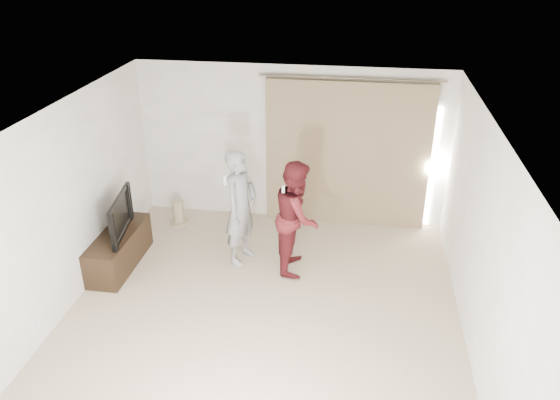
% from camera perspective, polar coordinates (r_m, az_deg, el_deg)
% --- Properties ---
extents(floor, '(5.50, 5.50, 0.00)m').
position_cam_1_polar(floor, '(7.13, -1.91, -11.98)').
color(floor, tan).
rests_on(floor, ground).
extents(wall_back, '(5.00, 0.04, 2.60)m').
position_cam_1_polar(wall_back, '(8.88, 1.21, 5.75)').
color(wall_back, white).
rests_on(wall_back, ground).
extents(wall_left, '(0.04, 5.50, 2.60)m').
position_cam_1_polar(wall_left, '(7.26, -21.85, -1.16)').
color(wall_left, white).
rests_on(wall_left, ground).
extents(ceiling, '(5.00, 5.50, 0.01)m').
position_cam_1_polar(ceiling, '(5.89, -2.29, 8.30)').
color(ceiling, silver).
rests_on(ceiling, wall_back).
extents(curtain, '(2.80, 0.11, 2.46)m').
position_cam_1_polar(curtain, '(8.79, 7.08, 4.64)').
color(curtain, '#97825C').
rests_on(curtain, ground).
extents(tv_console, '(0.47, 1.37, 0.53)m').
position_cam_1_polar(tv_console, '(8.29, -16.46, -4.97)').
color(tv_console, black).
rests_on(tv_console, ground).
extents(tv, '(0.30, 1.03, 0.59)m').
position_cam_1_polar(tv, '(8.03, -16.96, -1.56)').
color(tv, black).
rests_on(tv, tv_console).
extents(scratching_post, '(0.32, 0.32, 0.43)m').
position_cam_1_polar(scratching_post, '(9.26, -10.54, -1.48)').
color(scratching_post, tan).
rests_on(scratching_post, ground).
extents(person_man, '(0.59, 0.73, 1.73)m').
position_cam_1_polar(person_man, '(7.83, -4.12, -0.78)').
color(person_man, gray).
rests_on(person_man, ground).
extents(person_woman, '(0.65, 0.82, 1.65)m').
position_cam_1_polar(person_woman, '(7.64, 1.79, -1.73)').
color(person_woman, '#56161B').
rests_on(person_woman, ground).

